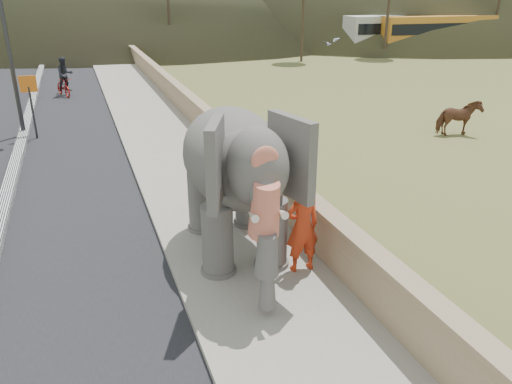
% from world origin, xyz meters
% --- Properties ---
extents(ground, '(160.00, 160.00, 0.00)m').
position_xyz_m(ground, '(0.00, 0.00, 0.00)').
color(ground, olive).
rests_on(ground, ground).
extents(road, '(7.00, 120.00, 0.03)m').
position_xyz_m(road, '(-5.00, 10.00, 0.01)').
color(road, black).
rests_on(road, ground).
extents(median, '(0.35, 120.00, 0.22)m').
position_xyz_m(median, '(-5.00, 10.00, 0.11)').
color(median, black).
rests_on(median, ground).
extents(walkway, '(3.00, 120.00, 0.15)m').
position_xyz_m(walkway, '(0.00, 10.00, 0.07)').
color(walkway, '#9E9687').
rests_on(walkway, ground).
extents(parapet, '(0.30, 120.00, 1.10)m').
position_xyz_m(parapet, '(1.65, 10.00, 0.55)').
color(parapet, tan).
rests_on(parapet, ground).
extents(lamppost, '(1.76, 0.36, 8.00)m').
position_xyz_m(lamppost, '(-4.69, 13.10, 4.87)').
color(lamppost, '#302F34').
rests_on(lamppost, ground).
extents(signboard, '(0.60, 0.08, 2.40)m').
position_xyz_m(signboard, '(-4.50, 12.45, 1.64)').
color(signboard, '#2D2D33').
rests_on(signboard, ground).
extents(cow, '(1.74, 0.98, 1.39)m').
position_xyz_m(cow, '(10.99, 7.41, 0.70)').
color(cow, brown).
rests_on(cow, ground).
extents(distant_car, '(4.29, 1.88, 1.44)m').
position_xyz_m(distant_car, '(20.10, 33.01, 0.72)').
color(distant_car, '#B3B2B9').
rests_on(distant_car, ground).
extents(bus_white, '(11.07, 2.81, 3.10)m').
position_xyz_m(bus_white, '(25.67, 32.18, 1.55)').
color(bus_white, beige).
rests_on(bus_white, ground).
extents(bus_orange, '(11.09, 2.93, 3.10)m').
position_xyz_m(bus_orange, '(28.02, 30.61, 1.55)').
color(bus_orange, orange).
rests_on(bus_orange, ground).
extents(elephant_and_man, '(2.58, 4.57, 3.19)m').
position_xyz_m(elephant_and_man, '(0.02, 1.44, 1.73)').
color(elephant_and_man, '#65605B').
rests_on(elephant_and_man, ground).
extents(motorcyclist, '(1.27, 1.98, 2.03)m').
position_xyz_m(motorcyclist, '(-3.41, 20.77, 0.79)').
color(motorcyclist, maroon).
rests_on(motorcyclist, ground).
extents(trees, '(47.86, 45.54, 9.33)m').
position_xyz_m(trees, '(3.17, 28.04, 3.97)').
color(trees, '#473828').
rests_on(trees, ground).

